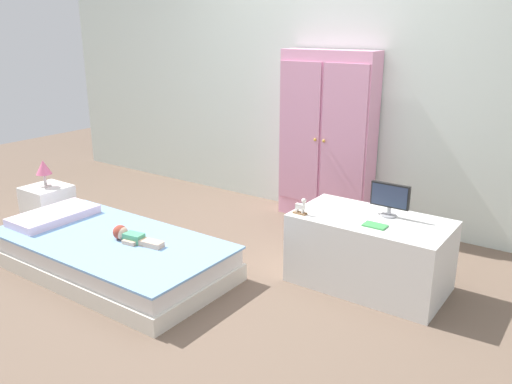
{
  "coord_description": "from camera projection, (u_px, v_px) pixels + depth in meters",
  "views": [
    {
      "loc": [
        2.05,
        -2.42,
        1.61
      ],
      "look_at": [
        0.13,
        0.3,
        0.54
      ],
      "focal_mm": 36.85,
      "sensor_mm": 36.0,
      "label": 1
    }
  ],
  "objects": [
    {
      "name": "wardrobe",
      "position": [
        327.0,
        137.0,
        4.35
      ],
      "size": [
        0.8,
        0.26,
        1.41
      ],
      "color": "#E599BC",
      "rests_on": "ground_plane"
    },
    {
      "name": "back_wall",
      "position": [
        332.0,
        56.0,
        4.31
      ],
      "size": [
        6.4,
        0.05,
        2.7
      ],
      "primitive_type": "cube",
      "color": "silver",
      "rests_on": "ground_plane"
    },
    {
      "name": "rocking_horse_toy",
      "position": [
        301.0,
        207.0,
        3.3
      ],
      "size": [
        0.09,
        0.04,
        0.11
      ],
      "color": "#8E6642",
      "rests_on": "tv_stand"
    },
    {
      "name": "nightstand",
      "position": [
        48.0,
        206.0,
        4.32
      ],
      "size": [
        0.33,
        0.33,
        0.34
      ],
      "primitive_type": "cube",
      "color": "white",
      "rests_on": "ground_plane"
    },
    {
      "name": "ground_plane",
      "position": [
        214.0,
        278.0,
        3.5
      ],
      "size": [
        10.0,
        10.0,
        0.02
      ],
      "primitive_type": "cube",
      "color": "brown"
    },
    {
      "name": "doll",
      "position": [
        129.0,
        236.0,
        3.46
      ],
      "size": [
        0.39,
        0.14,
        0.1
      ],
      "color": "#4CA375",
      "rests_on": "bed"
    },
    {
      "name": "table_lamp",
      "position": [
        44.0,
        169.0,
        4.23
      ],
      "size": [
        0.13,
        0.13,
        0.22
      ],
      "color": "#B7B2AD",
      "rests_on": "nightstand"
    },
    {
      "name": "tv_monitor",
      "position": [
        390.0,
        198.0,
        3.24
      ],
      "size": [
        0.25,
        0.1,
        0.21
      ],
      "color": "#99999E",
      "rests_on": "tv_stand"
    },
    {
      "name": "book_green",
      "position": [
        375.0,
        226.0,
        3.12
      ],
      "size": [
        0.14,
        0.09,
        0.01
      ],
      "primitive_type": "cube",
      "color": "#429E51",
      "rests_on": "tv_stand"
    },
    {
      "name": "tv_stand",
      "position": [
        369.0,
        252.0,
        3.32
      ],
      "size": [
        0.95,
        0.53,
        0.46
      ],
      "primitive_type": "cube",
      "color": "silver",
      "rests_on": "ground_plane"
    },
    {
      "name": "bed",
      "position": [
        112.0,
        255.0,
        3.55
      ],
      "size": [
        1.64,
        0.84,
        0.24
      ],
      "color": "silver",
      "rests_on": "ground_plane"
    },
    {
      "name": "pillow",
      "position": [
        54.0,
        216.0,
        3.84
      ],
      "size": [
        0.32,
        0.6,
        0.06
      ],
      "primitive_type": "cube",
      "color": "silver",
      "rests_on": "bed"
    }
  ]
}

